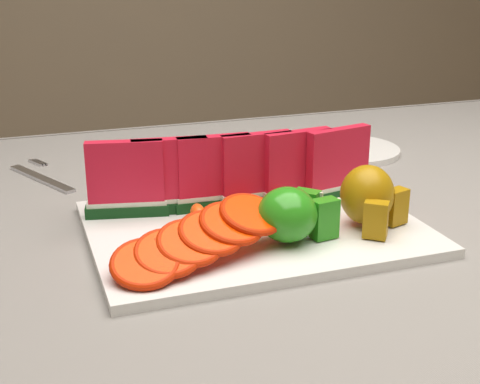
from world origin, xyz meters
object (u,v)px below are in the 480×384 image
(pear_cluster, at_px, (369,197))
(platter, at_px, (254,228))
(fork, at_px, (41,177))
(side_plate, at_px, (347,150))
(apple_cluster, at_px, (292,214))

(pear_cluster, bearing_deg, platter, 157.42)
(platter, height_order, pear_cluster, pear_cluster)
(fork, bearing_deg, pear_cluster, -44.56)
(pear_cluster, height_order, side_plate, pear_cluster)
(side_plate, relative_size, fork, 1.09)
(side_plate, xyz_separation_m, fork, (-0.51, 0.03, -0.00))
(apple_cluster, bearing_deg, pear_cluster, 5.27)
(platter, relative_size, fork, 2.12)
(platter, relative_size, side_plate, 1.95)
(apple_cluster, xyz_separation_m, pear_cluster, (0.11, 0.01, 0.01))
(pear_cluster, relative_size, side_plate, 0.47)
(pear_cluster, xyz_separation_m, fork, (-0.37, 0.36, -0.05))
(apple_cluster, xyz_separation_m, fork, (-0.26, 0.37, -0.04))
(side_plate, bearing_deg, pear_cluster, -113.93)
(platter, height_order, apple_cluster, apple_cluster)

